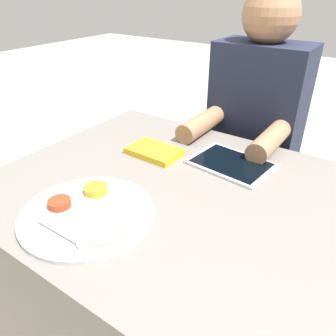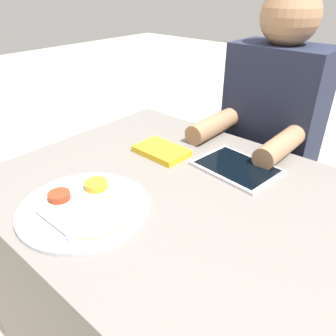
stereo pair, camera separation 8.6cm
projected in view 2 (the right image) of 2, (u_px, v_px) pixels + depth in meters
name	position (u px, v px, depth m)	size (l,w,h in m)	color
dining_table	(179.00, 283.00, 1.06)	(1.03, 0.80, 0.72)	slate
thali_tray	(84.00, 207.00, 0.80)	(0.32, 0.32, 0.03)	#B7BABF
red_notebook	(161.00, 151.00, 1.06)	(0.17, 0.11, 0.02)	silver
tablet_device	(237.00, 167.00, 0.98)	(0.25, 0.20, 0.01)	#B7B7BC
person_diner	(265.00, 160.00, 1.33)	(0.34, 0.45, 1.21)	black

